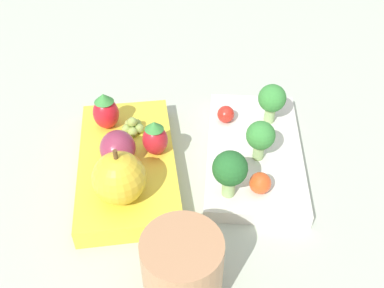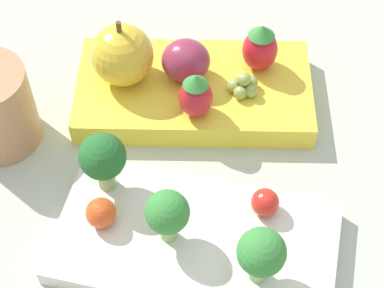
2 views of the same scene
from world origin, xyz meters
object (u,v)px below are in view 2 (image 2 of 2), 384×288
at_px(broccoli_floret_1, 167,214).
at_px(cherry_tomato_1, 265,202).
at_px(cherry_tomato_0, 101,213).
at_px(plum, 186,61).
at_px(broccoli_floret_0, 261,254).
at_px(bento_box_fruit, 194,91).
at_px(broccoli_floret_2, 103,158).
at_px(apple, 122,55).
at_px(grape_cluster, 244,85).
at_px(strawberry_0, 260,47).
at_px(bento_box_savoury, 190,242).
at_px(strawberry_1, 196,95).

relative_size(broccoli_floret_1, cherry_tomato_1, 2.30).
height_order(cherry_tomato_0, cherry_tomato_1, cherry_tomato_0).
distance_m(cherry_tomato_1, plum, 0.16).
distance_m(broccoli_floret_0, broccoli_floret_1, 0.08).
xyz_separation_m(bento_box_fruit, broccoli_floret_0, (-0.06, 0.19, 0.04)).
relative_size(broccoli_floret_2, apple, 0.87).
bearing_deg(broccoli_floret_2, grape_cluster, -135.63).
relative_size(broccoli_floret_1, strawberry_0, 1.04).
bearing_deg(broccoli_floret_0, cherry_tomato_1, -94.26).
relative_size(bento_box_savoury, strawberry_1, 5.10).
bearing_deg(strawberry_1, bento_box_fruit, -83.43).
distance_m(broccoli_floret_0, strawberry_1, 0.17).
xyz_separation_m(broccoli_floret_1, broccoli_floret_2, (0.06, -0.05, 0.00)).
distance_m(bento_box_savoury, broccoli_floret_0, 0.08).
bearing_deg(broccoli_floret_1, strawberry_1, -95.66).
relative_size(bento_box_fruit, grape_cluster, 7.79).
bearing_deg(bento_box_fruit, apple, -1.93).
xyz_separation_m(bento_box_fruit, apple, (0.07, -0.00, 0.04)).
relative_size(apple, plum, 1.50).
relative_size(bento_box_fruit, strawberry_1, 4.85).
xyz_separation_m(bento_box_savoury, grape_cluster, (-0.04, -0.16, 0.02)).
height_order(broccoli_floret_2, plum, broccoli_floret_2).
bearing_deg(grape_cluster, plum, -15.33).
relative_size(bento_box_fruit, plum, 5.01).
xyz_separation_m(bento_box_fruit, cherry_tomato_0, (0.06, 0.15, 0.02)).
bearing_deg(broccoli_floret_1, grape_cluster, -109.57).
bearing_deg(broccoli_floret_1, bento_box_savoury, 179.80).
bearing_deg(plum, apple, 5.41).
bearing_deg(broccoli_floret_0, plum, -70.15).
bearing_deg(bento_box_savoury, strawberry_1, -87.96).
bearing_deg(apple, broccoli_floret_0, 123.91).
relative_size(cherry_tomato_0, strawberry_1, 0.53).
bearing_deg(plum, bento_box_savoury, 95.72).
distance_m(strawberry_0, plum, 0.07).
distance_m(broccoli_floret_1, broccoli_floret_2, 0.07).
bearing_deg(bento_box_fruit, broccoli_floret_0, 108.36).
relative_size(broccoli_floret_0, grape_cluster, 1.92).
distance_m(apple, strawberry_0, 0.13).
height_order(bento_box_savoury, broccoli_floret_0, broccoli_floret_0).
xyz_separation_m(bento_box_savoury, cherry_tomato_0, (0.07, -0.01, 0.02)).
relative_size(strawberry_0, strawberry_1, 1.09).
relative_size(cherry_tomato_1, strawberry_1, 0.49).
distance_m(bento_box_fruit, broccoli_floret_2, 0.14).
xyz_separation_m(cherry_tomato_1, grape_cluster, (0.02, -0.13, 0.00)).
bearing_deg(apple, broccoli_floret_2, 90.71).
distance_m(broccoli_floret_0, plum, 0.21).
bearing_deg(broccoli_floret_1, strawberry_0, -110.00).
relative_size(plum, grape_cluster, 1.55).
bearing_deg(apple, cherry_tomato_0, 91.13).
bearing_deg(broccoli_floret_0, apple, -56.09).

